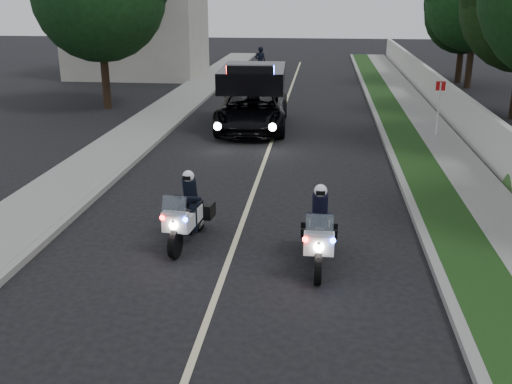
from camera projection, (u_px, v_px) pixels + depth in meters
The scene contains 20 objects.
ground at pixel (234, 246), 12.65m from camera, with size 120.00×120.00×0.00m, color black.
curb_right at pixel (385, 138), 21.60m from camera, with size 0.20×60.00×0.15m, color gray.
grass_verge at pixel (404, 139), 21.53m from camera, with size 1.20×60.00×0.16m, color #193814.
sidewalk_right at pixel (441, 140), 21.39m from camera, with size 1.40×60.00×0.16m, color gray.
property_wall at pixel (471, 122), 21.07m from camera, with size 0.22×60.00×1.50m, color beige.
curb_left at pixel (166, 133), 22.47m from camera, with size 0.20×60.00×0.15m, color gray.
sidewalk_left at pixel (138, 132), 22.58m from camera, with size 2.00×60.00×0.16m, color gray.
building_far at pixel (136, 20), 37.04m from camera, with size 8.00×6.00×7.00m, color #A8A396.
lane_marking at pixel (273, 137), 22.06m from camera, with size 0.12×50.00×0.01m, color #BFB78C.
police_moto_left at pixel (189, 242), 12.84m from camera, with size 0.66×1.88×1.60m, color silver, non-canonical shape.
police_moto_right at pixel (318, 264), 11.81m from camera, with size 0.67×1.93×1.64m, color white, non-canonical shape.
police_suv at pixel (253, 129), 23.50m from camera, with size 2.66×5.74×2.79m, color black.
bicycle at pixel (260, 80), 36.46m from camera, with size 0.58×1.66×0.87m, color black.
cyclist at pixel (260, 80), 36.46m from camera, with size 0.65×0.43×1.81m, color black.
sign_post at pixel (435, 139), 21.86m from camera, with size 0.34×0.34×2.19m, color #B90D10, non-canonical shape.
tree_right_c at pixel (512, 119), 25.35m from camera, with size 5.38×5.38×8.97m, color black, non-canonical shape.
tree_right_d at pixel (467, 88), 33.38m from camera, with size 5.48×5.48×9.14m, color #153F16, non-canonical shape.
tree_right_e at pixel (457, 82), 35.45m from camera, with size 4.63×4.63×7.72m, color black, non-canonical shape.
tree_left_near at pixel (108, 108), 27.57m from camera, with size 5.90×5.90×9.83m, color #123714, non-canonical shape.
tree_left_far at pixel (136, 79), 36.90m from camera, with size 6.41×6.41×10.69m, color black, non-canonical shape.
Camera 1 is at (1.77, -11.48, 5.17)m, focal length 41.44 mm.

